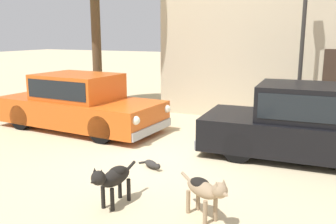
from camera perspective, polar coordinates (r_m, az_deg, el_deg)
ground_plane at (r=7.65m, az=-0.65°, el=-6.89°), size 80.00×80.00×0.00m
parked_sedan_nearest at (r=9.96m, az=-13.64°, el=1.52°), size 4.68×2.07×1.46m
parked_sedan_second at (r=7.89m, az=21.13°, el=-1.57°), size 4.46×1.97×1.50m
stray_dog_spotted at (r=5.46m, az=-8.56°, el=-10.03°), size 0.28×1.03×0.69m
stray_dog_tan at (r=5.08m, az=5.75°, el=-11.88°), size 0.89×0.60×0.67m
stray_cat at (r=6.98m, az=-2.54°, el=-8.15°), size 0.57×0.43×0.16m
street_lamp at (r=9.76m, az=20.35°, el=12.43°), size 0.22×0.22×4.23m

